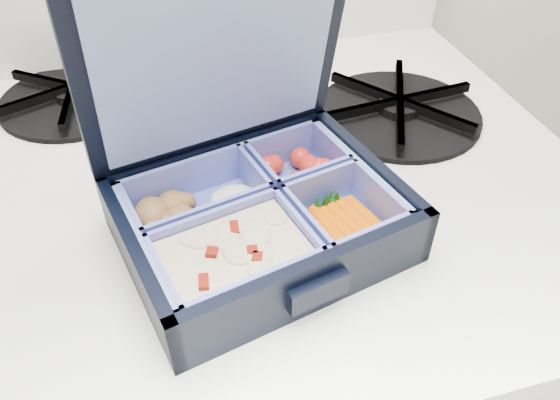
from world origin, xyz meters
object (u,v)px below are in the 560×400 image
object	(u,v)px
bento_box	(261,218)
fork	(256,139)
stove	(279,382)
burner_grate	(399,105)

from	to	relation	value
bento_box	fork	size ratio (longest dim) A/B	1.29
stove	fork	xyz separation A→B (m)	(-0.02, 0.03, 0.47)
burner_grate	fork	bearing A→B (deg)	-177.97
bento_box	burner_grate	distance (m)	0.26
stove	burner_grate	size ratio (longest dim) A/B	4.82
stove	burner_grate	xyz separation A→B (m)	(0.16, 0.04, 0.48)
bento_box	fork	distance (m)	0.16
stove	fork	size ratio (longest dim) A/B	5.18
stove	bento_box	bearing A→B (deg)	-111.92
bento_box	stove	bearing A→B (deg)	54.84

